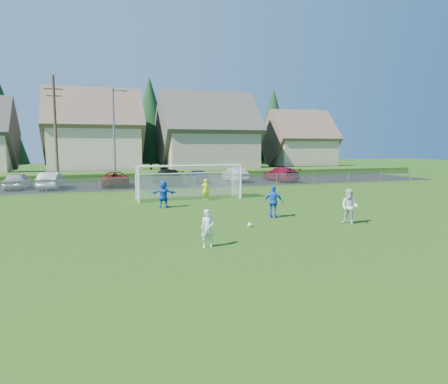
{
  "coord_description": "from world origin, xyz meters",
  "views": [
    {
      "loc": [
        -6.73,
        -11.96,
        3.9
      ],
      "look_at": [
        0.0,
        8.0,
        1.4
      ],
      "focal_mm": 32.0,
      "sensor_mm": 36.0,
      "label": 1
    }
  ],
  "objects_px": {
    "car_b": "(51,180)",
    "car_d": "(167,177)",
    "player_blue_a": "(274,202)",
    "car_a": "(18,181)",
    "car_e": "(197,176)",
    "car_g": "(281,174)",
    "player_white_a": "(208,229)",
    "soccer_ball": "(250,225)",
    "player_white_b": "(349,207)",
    "car_c": "(115,179)",
    "player_blue_b": "(163,194)",
    "soccer_goal": "(188,176)",
    "car_f": "(235,175)",
    "goalkeeper": "(205,190)"
  },
  "relations": [
    {
      "from": "player_blue_a",
      "to": "goalkeeper",
      "type": "height_order",
      "value": "player_blue_a"
    },
    {
      "from": "car_g",
      "to": "car_e",
      "type": "bearing_deg",
      "value": -8.27
    },
    {
      "from": "player_blue_b",
      "to": "player_blue_a",
      "type": "bearing_deg",
      "value": 148.44
    },
    {
      "from": "goalkeeper",
      "to": "soccer_goal",
      "type": "distance_m",
      "value": 1.77
    },
    {
      "from": "soccer_goal",
      "to": "car_e",
      "type": "bearing_deg",
      "value": 72.14
    },
    {
      "from": "player_white_a",
      "to": "car_e",
      "type": "relative_size",
      "value": 0.35
    },
    {
      "from": "car_c",
      "to": "car_e",
      "type": "xyz_separation_m",
      "value": [
        8.21,
        0.7,
        0.0
      ]
    },
    {
      "from": "soccer_ball",
      "to": "goalkeeper",
      "type": "distance_m",
      "value": 9.51
    },
    {
      "from": "soccer_ball",
      "to": "car_c",
      "type": "bearing_deg",
      "value": 102.93
    },
    {
      "from": "car_c",
      "to": "car_e",
      "type": "distance_m",
      "value": 8.24
    },
    {
      "from": "player_blue_b",
      "to": "car_b",
      "type": "distance_m",
      "value": 15.78
    },
    {
      "from": "player_white_a",
      "to": "soccer_ball",
      "type": "bearing_deg",
      "value": 47.0
    },
    {
      "from": "car_a",
      "to": "car_f",
      "type": "height_order",
      "value": "car_a"
    },
    {
      "from": "soccer_goal",
      "to": "player_blue_b",
      "type": "bearing_deg",
      "value": -124.52
    },
    {
      "from": "player_blue_b",
      "to": "car_c",
      "type": "relative_size",
      "value": 0.34
    },
    {
      "from": "car_e",
      "to": "car_g",
      "type": "xyz_separation_m",
      "value": [
        9.03,
        -0.86,
        0.05
      ]
    },
    {
      "from": "soccer_ball",
      "to": "car_a",
      "type": "height_order",
      "value": "car_a"
    },
    {
      "from": "player_blue_b",
      "to": "car_b",
      "type": "relative_size",
      "value": 0.38
    },
    {
      "from": "car_a",
      "to": "car_d",
      "type": "xyz_separation_m",
      "value": [
        13.19,
        -0.65,
        0.04
      ]
    },
    {
      "from": "car_a",
      "to": "car_d",
      "type": "bearing_deg",
      "value": -179.59
    },
    {
      "from": "soccer_ball",
      "to": "player_white_b",
      "type": "distance_m",
      "value": 5.03
    },
    {
      "from": "soccer_ball",
      "to": "car_e",
      "type": "xyz_separation_m",
      "value": [
        3.28,
        22.14,
        0.6
      ]
    },
    {
      "from": "player_blue_b",
      "to": "car_g",
      "type": "bearing_deg",
      "value": -122.01
    },
    {
      "from": "player_blue_a",
      "to": "goalkeeper",
      "type": "xyz_separation_m",
      "value": [
        -1.62,
        7.6,
        -0.1
      ]
    },
    {
      "from": "player_blue_a",
      "to": "car_e",
      "type": "bearing_deg",
      "value": -54.53
    },
    {
      "from": "soccer_ball",
      "to": "car_e",
      "type": "relative_size",
      "value": 0.05
    },
    {
      "from": "player_blue_b",
      "to": "car_d",
      "type": "height_order",
      "value": "player_blue_b"
    },
    {
      "from": "soccer_goal",
      "to": "car_b",
      "type": "bearing_deg",
      "value": 134.17
    },
    {
      "from": "car_b",
      "to": "car_g",
      "type": "relative_size",
      "value": 0.87
    },
    {
      "from": "player_blue_a",
      "to": "car_a",
      "type": "xyz_separation_m",
      "value": [
        -15.34,
        19.88,
        -0.12
      ]
    },
    {
      "from": "car_c",
      "to": "car_e",
      "type": "height_order",
      "value": "same"
    },
    {
      "from": "car_a",
      "to": "car_b",
      "type": "bearing_deg",
      "value": 168.26
    },
    {
      "from": "player_white_a",
      "to": "player_white_b",
      "type": "distance_m",
      "value": 8.1
    },
    {
      "from": "car_c",
      "to": "car_g",
      "type": "xyz_separation_m",
      "value": [
        17.24,
        -0.16,
        0.05
      ]
    },
    {
      "from": "soccer_ball",
      "to": "player_white_b",
      "type": "bearing_deg",
      "value": -10.97
    },
    {
      "from": "soccer_ball",
      "to": "player_blue_b",
      "type": "relative_size",
      "value": 0.13
    },
    {
      "from": "player_blue_b",
      "to": "goalkeeper",
      "type": "relative_size",
      "value": 1.13
    },
    {
      "from": "player_white_b",
      "to": "car_e",
      "type": "bearing_deg",
      "value": 151.39
    },
    {
      "from": "player_white_b",
      "to": "car_b",
      "type": "relative_size",
      "value": 0.39
    },
    {
      "from": "car_b",
      "to": "car_d",
      "type": "distance_m",
      "value": 10.38
    },
    {
      "from": "car_e",
      "to": "soccer_goal",
      "type": "bearing_deg",
      "value": 73.27
    },
    {
      "from": "car_d",
      "to": "car_g",
      "type": "xyz_separation_m",
      "value": [
        12.33,
        0.18,
        -0.03
      ]
    },
    {
      "from": "player_blue_a",
      "to": "car_b",
      "type": "relative_size",
      "value": 0.38
    },
    {
      "from": "player_white_a",
      "to": "player_blue_a",
      "type": "height_order",
      "value": "player_blue_a"
    },
    {
      "from": "goalkeeper",
      "to": "car_e",
      "type": "bearing_deg",
      "value": -90.66
    },
    {
      "from": "car_c",
      "to": "player_white_a",
      "type": "bearing_deg",
      "value": 95.21
    },
    {
      "from": "player_white_a",
      "to": "car_b",
      "type": "height_order",
      "value": "car_b"
    },
    {
      "from": "car_a",
      "to": "car_c",
      "type": "relative_size",
      "value": 0.86
    },
    {
      "from": "player_blue_a",
      "to": "car_g",
      "type": "height_order",
      "value": "player_blue_a"
    },
    {
      "from": "player_white_a",
      "to": "car_b",
      "type": "distance_m",
      "value": 25.11
    }
  ]
}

